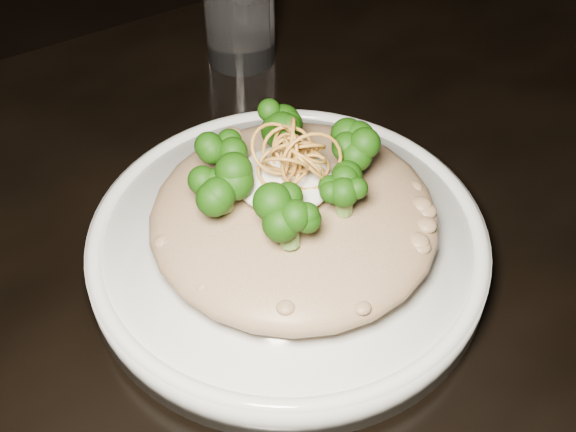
{
  "coord_description": "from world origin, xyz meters",
  "views": [
    {
      "loc": [
        -0.21,
        -0.36,
        1.25
      ],
      "look_at": [
        -0.0,
        0.01,
        0.81
      ],
      "focal_mm": 50.0,
      "sensor_mm": 36.0,
      "label": 1
    }
  ],
  "objects": [
    {
      "name": "drinking_glass",
      "position": [
        0.09,
        0.28,
        0.81
      ],
      "size": [
        0.08,
        0.08,
        0.13
      ],
      "primitive_type": "cylinder",
      "rotation": [
        0.0,
        0.0,
        0.16
      ],
      "color": "white",
      "rests_on": "table"
    },
    {
      "name": "plate",
      "position": [
        -0.0,
        0.01,
        0.77
      ],
      "size": [
        0.32,
        0.32,
        0.03
      ],
      "primitive_type": "cylinder",
      "color": "silver",
      "rests_on": "table"
    },
    {
      "name": "cheese",
      "position": [
        -0.01,
        0.01,
        0.84
      ],
      "size": [
        0.07,
        0.07,
        0.02
      ],
      "primitive_type": "ellipsoid",
      "color": "white",
      "rests_on": "risotto"
    },
    {
      "name": "shallots",
      "position": [
        -0.0,
        0.0,
        0.87
      ],
      "size": [
        0.06,
        0.06,
        0.04
      ],
      "primitive_type": null,
      "color": "brown",
      "rests_on": "cheese"
    },
    {
      "name": "risotto",
      "position": [
        -0.0,
        0.0,
        0.81
      ],
      "size": [
        0.22,
        0.22,
        0.05
      ],
      "primitive_type": "ellipsoid",
      "color": "brown",
      "rests_on": "plate"
    },
    {
      "name": "broccoli",
      "position": [
        -0.01,
        0.0,
        0.86
      ],
      "size": [
        0.13,
        0.13,
        0.05
      ],
      "primitive_type": null,
      "color": "black",
      "rests_on": "risotto"
    },
    {
      "name": "table",
      "position": [
        0.0,
        0.0,
        0.67
      ],
      "size": [
        1.1,
        0.8,
        0.75
      ],
      "color": "black",
      "rests_on": "ground"
    }
  ]
}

